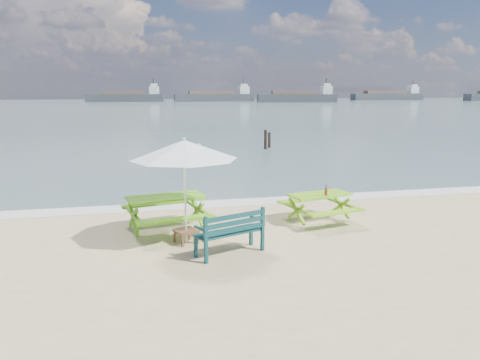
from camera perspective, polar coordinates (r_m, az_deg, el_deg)
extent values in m
plane|color=slate|center=(93.68, -11.59, 8.71)|extent=(300.00, 300.00, 0.00)
cube|color=silver|center=(13.80, -2.64, -2.87)|extent=(22.00, 0.90, 0.01)
cube|color=#5DAA19|center=(11.11, -9.06, -2.11)|extent=(1.89, 1.16, 0.06)
cube|color=#5DAA19|center=(11.97, -10.05, -2.83)|extent=(1.79, 0.65, 0.06)
cube|color=#5DAA19|center=(10.42, -7.80, -4.83)|extent=(1.79, 0.65, 0.06)
cube|color=#5DAA19|center=(11.22, -8.99, -4.31)|extent=(1.82, 1.30, 0.75)
cube|color=#78BB1C|center=(11.93, 9.69, -1.77)|extent=(1.65, 1.03, 0.05)
cube|color=#78BB1C|center=(12.57, 7.78, -2.40)|extent=(1.55, 0.59, 0.05)
cube|color=#78BB1C|center=(11.44, 11.70, -3.87)|extent=(1.55, 0.59, 0.05)
cube|color=#78BB1C|center=(12.02, 9.63, -3.54)|extent=(1.59, 1.15, 0.65)
cube|color=#0D3639|center=(9.57, -1.33, -6.36)|extent=(1.51, 0.92, 0.04)
cube|color=#0D3639|center=(9.31, -0.58, -5.25)|extent=(1.37, 0.55, 0.37)
cube|color=#0D3639|center=(9.64, -1.32, -7.65)|extent=(1.44, 0.94, 0.46)
cube|color=brown|center=(10.32, -6.59, -6.18)|extent=(0.59, 0.59, 0.05)
cube|color=brown|center=(10.36, -6.58, -6.96)|extent=(0.52, 0.52, 0.26)
cylinder|color=silver|center=(10.11, -6.69, -1.72)|extent=(0.05, 0.05, 2.20)
cone|color=silver|center=(9.94, -6.82, 3.69)|extent=(2.96, 2.96, 0.41)
cylinder|color=brown|center=(11.72, 10.44, -1.49)|extent=(0.07, 0.07, 0.16)
cylinder|color=brown|center=(11.69, 10.47, -0.77)|extent=(0.03, 0.03, 0.08)
cylinder|color=#A91314|center=(11.72, 10.44, -1.49)|extent=(0.07, 0.07, 0.07)
imported|color=tan|center=(25.73, -5.05, 2.54)|extent=(0.73, 0.57, 1.76)
cylinder|color=black|center=(26.43, 3.14, 4.74)|extent=(0.18, 0.18, 1.30)
cylinder|color=black|center=(27.12, 3.60, 4.68)|extent=(0.16, 0.16, 1.10)
cube|color=#353A3F|center=(162.69, 17.49, 9.64)|extent=(24.24, 4.11, 2.20)
cube|color=silver|center=(167.46, 20.31, 10.25)|extent=(2.92, 3.01, 2.20)
cube|color=#353A3F|center=(128.48, 6.94, 9.84)|extent=(21.57, 6.80, 2.20)
cube|color=silver|center=(130.39, 10.49, 10.72)|extent=(2.92, 3.31, 2.20)
cube|color=#353A3F|center=(136.41, -3.14, 9.96)|extent=(22.89, 4.28, 2.20)
cube|color=silver|center=(138.24, 0.46, 10.90)|extent=(2.78, 3.03, 2.20)
cube|color=#353A3F|center=(136.63, -13.81, 9.67)|extent=(21.58, 6.46, 2.20)
cube|color=silver|center=(135.81, -10.42, 10.73)|extent=(2.88, 3.28, 2.20)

